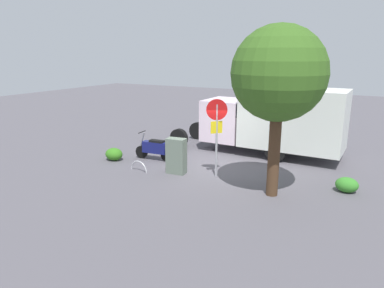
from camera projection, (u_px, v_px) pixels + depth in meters
The scene contains 9 objects.
ground_plane at pixel (214, 168), 14.21m from camera, with size 60.00×60.00×0.00m, color #524F56.
box_truck_near at pixel (272, 118), 15.71m from camera, with size 7.86×2.35×3.02m.
motorcycle at pixel (155, 148), 15.12m from camera, with size 1.81×0.55×1.20m.
stop_sign at pixel (217, 126), 12.73m from camera, with size 0.71×0.33×2.90m.
street_tree at pixel (279, 75), 10.56m from camera, with size 2.91×2.91×5.35m.
utility_cabinet at pixel (176, 156), 13.41m from camera, with size 0.72×0.41×1.37m, color slate.
bike_rack_hoop at pixel (139, 171), 13.81m from camera, with size 0.85×0.85×0.05m, color #B7B7BC.
shrub_near_sign at pixel (114, 154), 15.16m from camera, with size 0.78×0.64×0.53m, color #35761D.
shrub_mid_verge at pixel (347, 185), 11.69m from camera, with size 0.73×0.60×0.50m, color #358028.
Camera 1 is at (-5.63, 12.31, 4.49)m, focal length 33.06 mm.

